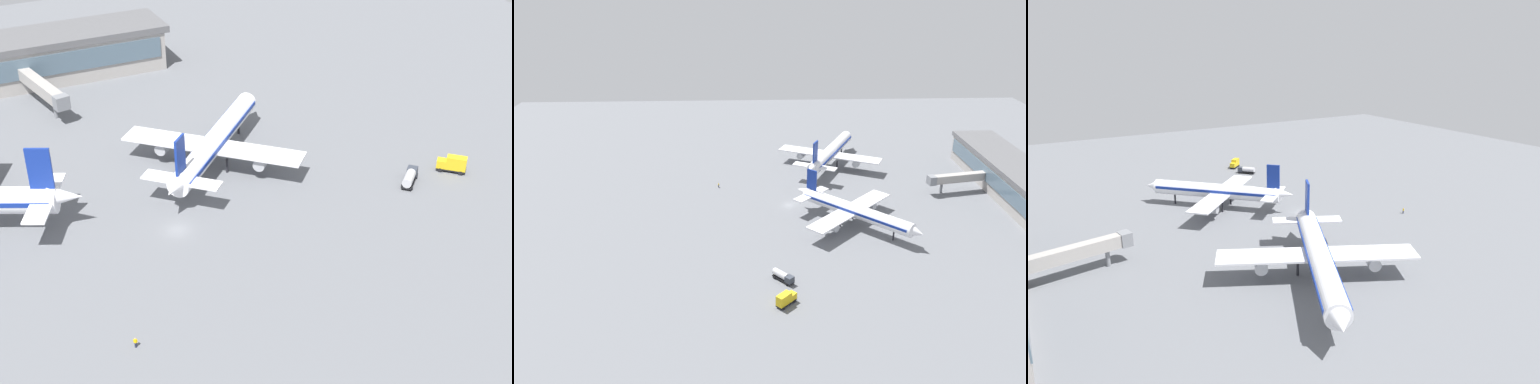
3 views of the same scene
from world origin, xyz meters
The scene contains 8 objects.
ground centered at (0.00, 0.00, 0.00)m, with size 288.00×288.00×0.00m, color slate.
terminal_building centered at (9.02, -77.94, 5.77)m, with size 69.97×16.44×11.32m.
airplane_at_gate centered at (-15.46, -18.69, 5.05)m, with size 35.74×36.00×13.90m.
airplane_taxiing centered at (36.24, -18.94, 5.63)m, with size 47.35×39.38×15.49m.
catering_truck centered at (-55.43, 4.93, 1.70)m, with size 5.30×5.31×3.30m.
fuel_truck centered at (-45.22, 4.94, 1.39)m, with size 5.95×5.63×2.50m.
ground_crew_worker centered at (15.83, 24.36, 0.85)m, with size 0.53×0.51×1.67m.
jet_bridge centered at (8.79, -59.52, 5.14)m, with size 7.14×23.11×6.74m.
Camera 2 is at (-158.30, 12.85, 75.02)m, focal length 36.83 mm.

